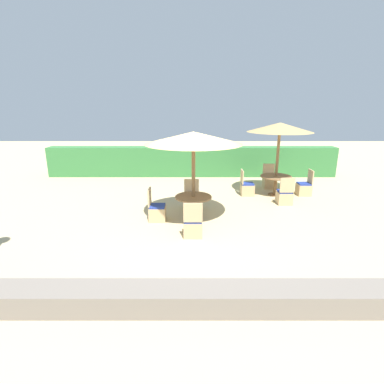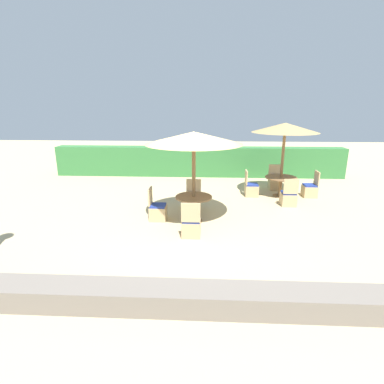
{
  "view_description": "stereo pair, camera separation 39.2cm",
  "coord_description": "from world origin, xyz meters",
  "px_view_note": "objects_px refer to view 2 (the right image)",
  "views": [
    {
      "loc": [
        0.0,
        -7.14,
        3.16
      ],
      "look_at": [
        0.0,
        0.6,
        0.9
      ],
      "focal_mm": 28.0,
      "sensor_mm": 36.0,
      "label": 1
    },
    {
      "loc": [
        0.39,
        -7.13,
        3.16
      ],
      "look_at": [
        0.0,
        0.6,
        0.9
      ],
      "focal_mm": 28.0,
      "sensor_mm": 36.0,
      "label": 2
    }
  ],
  "objects_px": {
    "parasol_back_right": "(285,128)",
    "parasol_center": "(194,138)",
    "round_table_back_right": "(281,181)",
    "patio_chair_back_right_east": "(310,190)",
    "patio_chair_center_south": "(191,226)",
    "patio_chair_center_west": "(157,211)",
    "round_table_center": "(194,202)",
    "patio_chair_back_right_west": "(251,189)",
    "patio_chair_center_north": "(193,201)",
    "patio_chair_back_right_south": "(288,198)",
    "patio_chair_back_right_north": "(275,182)"
  },
  "relations": [
    {
      "from": "patio_chair_back_right_south",
      "to": "patio_chair_back_right_west",
      "type": "distance_m",
      "value": 1.47
    },
    {
      "from": "round_table_center",
      "to": "parasol_back_right",
      "type": "bearing_deg",
      "value": 40.52
    },
    {
      "from": "patio_chair_center_north",
      "to": "round_table_center",
      "type": "bearing_deg",
      "value": 93.16
    },
    {
      "from": "round_table_center",
      "to": "patio_chair_center_south",
      "type": "relative_size",
      "value": 1.09
    },
    {
      "from": "round_table_center",
      "to": "patio_chair_center_north",
      "type": "height_order",
      "value": "patio_chair_center_north"
    },
    {
      "from": "parasol_center",
      "to": "patio_chair_center_north",
      "type": "relative_size",
      "value": 2.77
    },
    {
      "from": "parasol_back_right",
      "to": "patio_chair_back_right_west",
      "type": "bearing_deg",
      "value": -179.5
    },
    {
      "from": "parasol_center",
      "to": "round_table_center",
      "type": "height_order",
      "value": "parasol_center"
    },
    {
      "from": "patio_chair_back_right_south",
      "to": "patio_chair_center_south",
      "type": "height_order",
      "value": "same"
    },
    {
      "from": "round_table_back_right",
      "to": "round_table_center",
      "type": "relative_size",
      "value": 1.09
    },
    {
      "from": "patio_chair_back_right_east",
      "to": "round_table_center",
      "type": "relative_size",
      "value": 0.92
    },
    {
      "from": "parasol_center",
      "to": "patio_chair_center_north",
      "type": "xyz_separation_m",
      "value": [
        -0.05,
        0.98,
        -2.06
      ]
    },
    {
      "from": "parasol_back_right",
      "to": "patio_chair_back_right_west",
      "type": "xyz_separation_m",
      "value": [
        -1.03,
        -0.01,
        -2.14
      ]
    },
    {
      "from": "parasol_center",
      "to": "round_table_back_right",
      "type": "bearing_deg",
      "value": 40.52
    },
    {
      "from": "parasol_back_right",
      "to": "patio_chair_back_right_west",
      "type": "height_order",
      "value": "parasol_back_right"
    },
    {
      "from": "patio_chair_center_west",
      "to": "round_table_center",
      "type": "bearing_deg",
      "value": 86.89
    },
    {
      "from": "patio_chair_back_right_west",
      "to": "patio_chair_center_south",
      "type": "relative_size",
      "value": 1.0
    },
    {
      "from": "patio_chair_back_right_west",
      "to": "patio_chair_center_west",
      "type": "xyz_separation_m",
      "value": [
        -2.98,
        -2.48,
        0.0
      ]
    },
    {
      "from": "parasol_back_right",
      "to": "patio_chair_back_right_east",
      "type": "height_order",
      "value": "parasol_back_right"
    },
    {
      "from": "patio_chair_back_right_west",
      "to": "patio_chair_center_south",
      "type": "distance_m",
      "value": 4.06
    },
    {
      "from": "parasol_back_right",
      "to": "parasol_center",
      "type": "height_order",
      "value": "parasol_back_right"
    },
    {
      "from": "parasol_back_right",
      "to": "patio_chair_center_north",
      "type": "xyz_separation_m",
      "value": [
        -3.03,
        -1.57,
        -2.14
      ]
    },
    {
      "from": "patio_chair_back_right_south",
      "to": "patio_chair_center_west",
      "type": "height_order",
      "value": "same"
    },
    {
      "from": "round_table_center",
      "to": "patio_chair_back_right_south",
      "type": "bearing_deg",
      "value": 26.76
    },
    {
      "from": "patio_chair_back_right_west",
      "to": "parasol_back_right",
      "type": "bearing_deg",
      "value": 90.5
    },
    {
      "from": "parasol_back_right",
      "to": "round_table_center",
      "type": "height_order",
      "value": "parasol_back_right"
    },
    {
      "from": "patio_chair_back_right_east",
      "to": "patio_chair_back_right_north",
      "type": "height_order",
      "value": "same"
    },
    {
      "from": "patio_chair_back_right_north",
      "to": "patio_chair_center_north",
      "type": "xyz_separation_m",
      "value": [
        -3.06,
        -2.55,
        0.0
      ]
    },
    {
      "from": "patio_chair_center_south",
      "to": "patio_chair_back_right_east",
      "type": "bearing_deg",
      "value": 41.27
    },
    {
      "from": "patio_chair_center_west",
      "to": "patio_chair_center_south",
      "type": "bearing_deg",
      "value": 43.58
    },
    {
      "from": "patio_chair_back_right_north",
      "to": "patio_chair_center_south",
      "type": "xyz_separation_m",
      "value": [
        -3.02,
        -4.54,
        0.0
      ]
    },
    {
      "from": "round_table_back_right",
      "to": "patio_chair_back_right_west",
      "type": "xyz_separation_m",
      "value": [
        -1.03,
        -0.01,
        -0.3
      ]
    },
    {
      "from": "patio_chair_back_right_south",
      "to": "round_table_back_right",
      "type": "bearing_deg",
      "value": 91.89
    },
    {
      "from": "parasol_center",
      "to": "patio_chair_center_north",
      "type": "height_order",
      "value": "parasol_center"
    },
    {
      "from": "patio_chair_back_right_south",
      "to": "parasol_center",
      "type": "height_order",
      "value": "parasol_center"
    },
    {
      "from": "patio_chair_back_right_north",
      "to": "patio_chair_center_north",
      "type": "bearing_deg",
      "value": 39.81
    },
    {
      "from": "parasol_center",
      "to": "patio_chair_center_west",
      "type": "bearing_deg",
      "value": 176.89
    },
    {
      "from": "patio_chair_center_north",
      "to": "round_table_back_right",
      "type": "bearing_deg",
      "value": -152.69
    },
    {
      "from": "patio_chair_back_right_north",
      "to": "parasol_back_right",
      "type": "bearing_deg",
      "value": 88.4
    },
    {
      "from": "patio_chair_back_right_east",
      "to": "patio_chair_center_west",
      "type": "relative_size",
      "value": 1.0
    },
    {
      "from": "parasol_back_right",
      "to": "parasol_center",
      "type": "bearing_deg",
      "value": -139.48
    },
    {
      "from": "patio_chair_back_right_east",
      "to": "patio_chair_back_right_west",
      "type": "distance_m",
      "value": 2.08
    },
    {
      "from": "parasol_center",
      "to": "patio_chair_center_south",
      "type": "distance_m",
      "value": 2.29
    },
    {
      "from": "round_table_center",
      "to": "patio_chair_back_right_east",
      "type": "bearing_deg",
      "value": 32.2
    },
    {
      "from": "round_table_back_right",
      "to": "patio_chair_back_right_west",
      "type": "height_order",
      "value": "patio_chair_back_right_west"
    },
    {
      "from": "round_table_center",
      "to": "patio_chair_center_west",
      "type": "bearing_deg",
      "value": 176.89
    },
    {
      "from": "round_table_back_right",
      "to": "patio_chair_back_right_east",
      "type": "distance_m",
      "value": 1.1
    },
    {
      "from": "patio_chair_back_right_west",
      "to": "round_table_center",
      "type": "distance_m",
      "value": 3.21
    },
    {
      "from": "parasol_back_right",
      "to": "patio_chair_center_north",
      "type": "bearing_deg",
      "value": -152.69
    },
    {
      "from": "parasol_center",
      "to": "round_table_center",
      "type": "xyz_separation_m",
      "value": [
        -0.0,
        0.0,
        -1.75
      ]
    }
  ]
}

